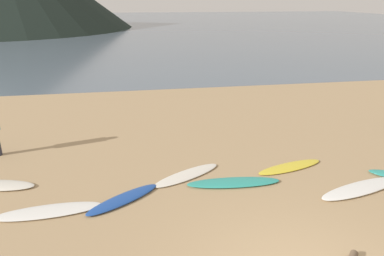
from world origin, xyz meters
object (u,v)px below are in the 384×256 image
at_px(surfboard_2, 123,199).
at_px(surfboard_5, 290,167).
at_px(surfboard_3, 187,175).
at_px(surfboard_1, 48,211).
at_px(surfboard_4, 234,182).
at_px(surfboard_6, 361,188).

height_order(surfboard_2, surfboard_5, surfboard_2).
distance_m(surfboard_2, surfboard_3, 1.96).
height_order(surfboard_1, surfboard_2, surfboard_2).
bearing_deg(surfboard_2, surfboard_4, -27.45).
bearing_deg(surfboard_5, surfboard_3, 164.95).
distance_m(surfboard_1, surfboard_6, 7.67).
bearing_deg(surfboard_1, surfboard_5, 6.28).
relative_size(surfboard_1, surfboard_4, 0.96).
height_order(surfboard_3, surfboard_4, surfboard_4).
relative_size(surfboard_4, surfboard_5, 1.15).
bearing_deg(surfboard_1, surfboard_2, 3.48).
height_order(surfboard_2, surfboard_4, surfboard_2).
xyz_separation_m(surfboard_2, surfboard_6, (5.98, -0.53, 0.00)).
distance_m(surfboard_4, surfboard_5, 1.96).
relative_size(surfboard_3, surfboard_6, 0.83).
xyz_separation_m(surfboard_2, surfboard_4, (2.86, 0.32, -0.00)).
xyz_separation_m(surfboard_1, surfboard_3, (3.40, 1.17, -0.01)).
xyz_separation_m(surfboard_3, surfboard_5, (3.01, -0.03, -0.00)).
distance_m(surfboard_2, surfboard_6, 6.01).
bearing_deg(surfboard_3, surfboard_1, 171.01).
relative_size(surfboard_1, surfboard_6, 0.93).
relative_size(surfboard_2, surfboard_6, 0.77).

